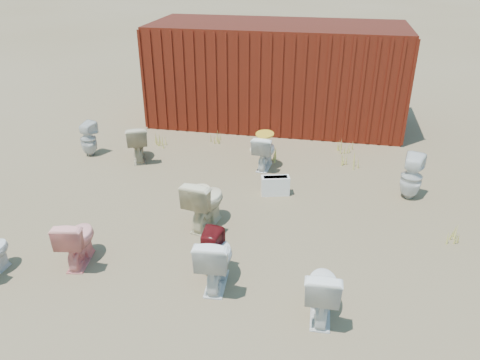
% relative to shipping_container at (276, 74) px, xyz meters
% --- Properties ---
extents(ground, '(100.00, 100.00, 0.00)m').
position_rel_shipping_container_xyz_m(ground, '(0.00, -5.20, -1.20)').
color(ground, brown).
rests_on(ground, ground).
extents(shipping_container, '(6.00, 2.40, 2.40)m').
position_rel_shipping_container_xyz_m(shipping_container, '(0.00, 0.00, 0.00)').
color(shipping_container, '#551E0E').
rests_on(shipping_container, ground).
extents(toilet_front_pink, '(0.52, 0.78, 0.74)m').
position_rel_shipping_container_xyz_m(toilet_front_pink, '(-1.94, -6.50, -0.83)').
color(toilet_front_pink, pink).
rests_on(toilet_front_pink, ground).
extents(toilet_front_c, '(0.49, 0.80, 0.79)m').
position_rel_shipping_container_xyz_m(toilet_front_c, '(0.07, -6.60, -0.80)').
color(toilet_front_c, white).
rests_on(toilet_front_c, ground).
extents(toilet_front_maroon, '(0.35, 0.36, 0.69)m').
position_rel_shipping_container_xyz_m(toilet_front_maroon, '(-0.03, -6.41, -0.85)').
color(toilet_front_maroon, '#5B0F12').
rests_on(toilet_front_maroon, ground).
extents(toilet_front_e, '(0.44, 0.75, 0.76)m').
position_rel_shipping_container_xyz_m(toilet_front_e, '(1.45, -6.93, -0.82)').
color(toilet_front_e, white).
rests_on(toilet_front_e, ground).
extents(toilet_back_a, '(0.41, 0.42, 0.74)m').
position_rel_shipping_container_xyz_m(toilet_back_a, '(-3.60, -2.97, -0.83)').
color(toilet_back_a, silver).
rests_on(toilet_back_a, ground).
extents(toilet_back_beige_left, '(0.69, 0.86, 0.77)m').
position_rel_shipping_container_xyz_m(toilet_back_beige_left, '(-2.48, -2.99, -0.82)').
color(toilet_back_beige_left, '#BEB08B').
rests_on(toilet_back_beige_left, ground).
extents(toilet_back_beige_right, '(0.62, 0.91, 0.85)m').
position_rel_shipping_container_xyz_m(toilet_back_beige_right, '(-0.44, -5.21, -0.78)').
color(toilet_back_beige_right, beige).
rests_on(toilet_back_beige_right, ground).
extents(toilet_back_yellowlid, '(0.47, 0.73, 0.71)m').
position_rel_shipping_container_xyz_m(toilet_back_yellowlid, '(0.15, -2.87, -0.85)').
color(toilet_back_yellowlid, white).
rests_on(toilet_back_yellowlid, ground).
extents(toilet_back_e, '(0.46, 0.47, 0.82)m').
position_rel_shipping_container_xyz_m(toilet_back_e, '(2.87, -3.62, -0.79)').
color(toilet_back_e, white).
rests_on(toilet_back_e, ground).
extents(yellow_lid, '(0.36, 0.45, 0.02)m').
position_rel_shipping_container_xyz_m(yellow_lid, '(0.15, -2.87, -0.48)').
color(yellow_lid, gold).
rests_on(yellow_lid, toilet_back_yellowlid).
extents(loose_tank, '(0.53, 0.32, 0.35)m').
position_rel_shipping_container_xyz_m(loose_tank, '(0.52, -3.96, -1.02)').
color(loose_tank, white).
rests_on(loose_tank, ground).
extents(loose_lid_near, '(0.39, 0.50, 0.02)m').
position_rel_shipping_container_xyz_m(loose_lid_near, '(-0.85, -4.10, -1.19)').
color(loose_lid_near, beige).
rests_on(loose_lid_near, ground).
extents(loose_lid_far, '(0.55, 0.59, 0.02)m').
position_rel_shipping_container_xyz_m(loose_lid_far, '(-0.10, -2.04, -1.19)').
color(loose_lid_far, beige).
rests_on(loose_lid_far, ground).
extents(weed_clump_a, '(0.36, 0.36, 0.30)m').
position_rel_shipping_container_xyz_m(weed_clump_a, '(-2.31, -2.21, -1.05)').
color(weed_clump_a, '#BDB24B').
rests_on(weed_clump_a, ground).
extents(weed_clump_b, '(0.32, 0.32, 0.31)m').
position_rel_shipping_container_xyz_m(weed_clump_b, '(0.22, -2.51, -1.05)').
color(weed_clump_b, '#BDB24B').
rests_on(weed_clump_b, ground).
extents(weed_clump_c, '(0.36, 0.36, 0.32)m').
position_rel_shipping_container_xyz_m(weed_clump_c, '(1.85, -2.45, -1.04)').
color(weed_clump_c, '#BDB24B').
rests_on(weed_clump_c, ground).
extents(weed_clump_d, '(0.30, 0.30, 0.22)m').
position_rel_shipping_container_xyz_m(weed_clump_d, '(-1.15, -1.70, -1.09)').
color(weed_clump_d, '#BDB24B').
rests_on(weed_clump_d, ground).
extents(weed_clump_e, '(0.34, 0.34, 0.26)m').
position_rel_shipping_container_xyz_m(weed_clump_e, '(1.75, -1.70, -1.07)').
color(weed_clump_e, '#BDB24B').
rests_on(weed_clump_e, ground).
extents(weed_clump_f, '(0.28, 0.28, 0.24)m').
position_rel_shipping_container_xyz_m(weed_clump_f, '(3.36, -4.94, -1.08)').
color(weed_clump_f, '#BDB24B').
rests_on(weed_clump_f, ground).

